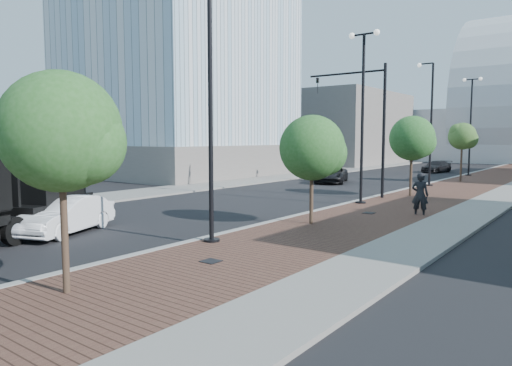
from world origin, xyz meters
The scene contains 21 objects.
sidewalk centered at (3.50, 40.00, 0.06)m, with size 7.00×140.00×0.12m, color #4C2D23.
curb centered at (0.00, 40.00, 0.07)m, with size 0.30×140.00×0.14m, color gray.
west_sidewalk centered at (-13.00, 40.00, 0.06)m, with size 4.00×140.00×0.12m, color slate.
white_sedan centered at (-5.12, 8.07, 0.71)m, with size 1.51×4.34×1.43m, color white.
dark_car_mid centered at (-6.91, 32.70, 0.70)m, with size 2.31×5.01×1.39m, color black.
dark_car_far centered at (-3.50, 49.91, 0.62)m, with size 1.74×4.28×1.24m, color black.
pedestrian centered at (4.43, 20.05, 1.03)m, with size 0.75×0.50×2.07m, color black.
streetlight_1 centered at (0.49, 10.00, 4.34)m, with size 1.44×0.56×9.21m.
streetlight_2 centered at (0.60, 22.00, 4.82)m, with size 1.72×0.56×9.28m.
streetlight_3 centered at (0.49, 34.00, 4.34)m, with size 1.44×0.56×9.21m.
streetlight_4 centered at (0.60, 46.00, 4.82)m, with size 1.72×0.56×9.28m.
traffic_mast centered at (-0.30, 25.00, 4.98)m, with size 5.09×0.20×8.00m.
tree_0 centered at (1.65, 4.02, 3.78)m, with size 2.71×2.71×5.14m.
tree_1 centered at (1.65, 15.02, 3.25)m, with size 2.68×2.68×4.60m.
tree_2 centered at (1.65, 27.02, 3.64)m, with size 2.73×2.73×5.02m.
tree_3 centered at (1.65, 39.02, 3.79)m, with size 2.26×2.19×4.91m.
tower_podium centered at (-24.00, 32.00, 1.50)m, with size 19.00×19.00×3.00m, color slate.
convention_center centered at (-2.00, 85.00, 6.00)m, with size 50.00×30.00×50.00m.
commercial_block_nw centered at (-20.00, 60.00, 5.00)m, with size 14.00×20.00×10.00m, color slate.
utility_cover_1 centered at (2.40, 8.00, 0.13)m, with size 0.50×0.50×0.02m, color black.
utility_cover_2 centered at (2.40, 19.00, 0.13)m, with size 0.50×0.50×0.02m, color black.
Camera 1 is at (11.42, -1.78, 3.64)m, focal length 33.09 mm.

